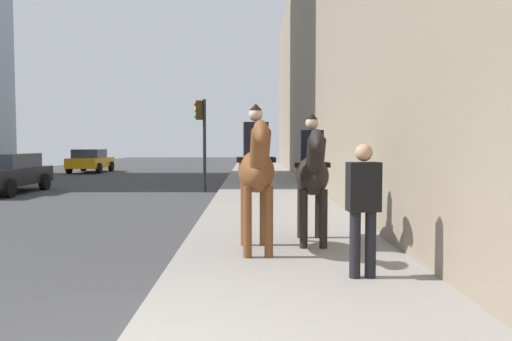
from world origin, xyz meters
name	(u,v)px	position (x,y,z in m)	size (l,w,h in m)	color
mounted_horse_near	(256,169)	(3.96, -1.25, 1.42)	(2.15, 0.65, 2.33)	brown
mounted_horse_far	(312,173)	(4.61, -2.20, 1.33)	(2.15, 0.63, 2.22)	black
pedestrian_greeting	(363,201)	(2.45, -2.58, 1.10)	(0.29, 0.42, 1.70)	black
car_near_lane	(5,173)	(14.35, 7.71, 0.76)	(4.54, 1.95, 1.44)	black
car_mid_lane	(90,160)	(27.27, 8.76, 0.75)	(3.97, 2.08, 1.44)	orange
traffic_light_near_curb	(202,130)	(14.66, 0.63, 2.32)	(0.20, 0.44, 3.43)	black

